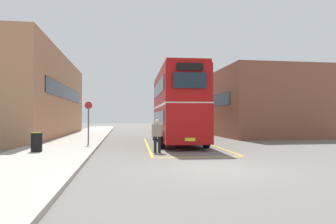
% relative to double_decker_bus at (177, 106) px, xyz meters
% --- Properties ---
extents(ground_plane, '(135.60, 135.60, 0.00)m').
position_rel_double_decker_bus_xyz_m(ground_plane, '(-0.43, 4.55, -2.51)').
color(ground_plane, '#66605B').
extents(sidewalk_left, '(4.00, 57.60, 0.14)m').
position_rel_double_decker_bus_xyz_m(sidewalk_left, '(-6.93, 6.95, -2.44)').
color(sidewalk_left, '#A39E93').
rests_on(sidewalk_left, ground).
extents(brick_building_left, '(6.63, 20.77, 7.15)m').
position_rel_double_decker_bus_xyz_m(brick_building_left, '(-11.81, 8.65, 1.06)').
color(brick_building_left, '#AD7A56').
rests_on(brick_building_left, ground).
extents(depot_building_right, '(8.29, 15.61, 6.06)m').
position_rel_double_decker_bus_xyz_m(depot_building_right, '(9.18, 9.63, 0.52)').
color(depot_building_right, brown).
rests_on(depot_building_right, ground).
extents(double_decker_bus, '(3.11, 9.98, 4.75)m').
position_rel_double_decker_bus_xyz_m(double_decker_bus, '(0.00, 0.00, 0.00)').
color(double_decker_bus, black).
rests_on(double_decker_bus, ground).
extents(single_deck_bus, '(3.75, 10.00, 3.02)m').
position_rel_double_decker_bus_xyz_m(single_deck_bus, '(3.52, 20.82, -0.87)').
color(single_deck_bus, black).
rests_on(single_deck_bus, ground).
extents(pedestrian_boarding, '(0.54, 0.33, 1.64)m').
position_rel_double_decker_bus_xyz_m(pedestrian_boarding, '(-1.87, -4.96, -1.57)').
color(pedestrian_boarding, black).
rests_on(pedestrian_boarding, ground).
extents(litter_bin, '(0.54, 0.54, 0.91)m').
position_rel_double_decker_bus_xyz_m(litter_bin, '(-7.51, -4.85, -1.92)').
color(litter_bin, black).
rests_on(litter_bin, sidewalk_left).
extents(bus_stop_sign, '(0.44, 0.08, 2.53)m').
position_rel_double_decker_bus_xyz_m(bus_stop_sign, '(-5.54, -1.40, -0.84)').
color(bus_stop_sign, '#4C4C51').
rests_on(bus_stop_sign, sidewalk_left).
extents(bay_marking_yellow, '(4.67, 12.06, 0.01)m').
position_rel_double_decker_bus_xyz_m(bay_marking_yellow, '(-0.04, -1.87, -2.51)').
color(bay_marking_yellow, gold).
rests_on(bay_marking_yellow, ground).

